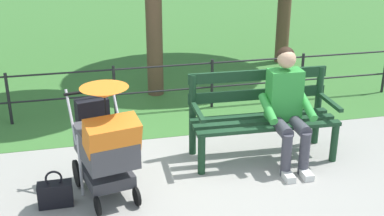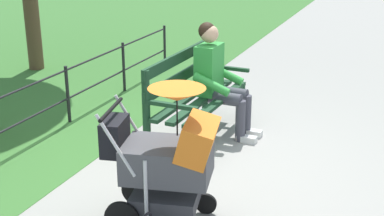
{
  "view_description": "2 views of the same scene",
  "coord_description": "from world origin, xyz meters",
  "px_view_note": "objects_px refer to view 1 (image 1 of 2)",
  "views": [
    {
      "loc": [
        1.12,
        4.76,
        2.62
      ],
      "look_at": [
        0.05,
        0.21,
        0.77
      ],
      "focal_mm": 47.11,
      "sensor_mm": 36.0,
      "label": 1
    },
    {
      "loc": [
        4.41,
        2.05,
        2.35
      ],
      "look_at": [
        0.04,
        0.23,
        0.67
      ],
      "focal_mm": 50.52,
      "sensor_mm": 36.0,
      "label": 2
    }
  ],
  "objects_px": {
    "person_on_bench": "(287,104)",
    "stroller": "(106,141)",
    "handbag": "(55,194)",
    "park_bench": "(262,112)"
  },
  "relations": [
    {
      "from": "stroller",
      "to": "park_bench",
      "type": "bearing_deg",
      "value": -163.46
    },
    {
      "from": "person_on_bench",
      "to": "handbag",
      "type": "distance_m",
      "value": 2.54
    },
    {
      "from": "park_bench",
      "to": "stroller",
      "type": "relative_size",
      "value": 1.41
    },
    {
      "from": "handbag",
      "to": "person_on_bench",
      "type": "bearing_deg",
      "value": -171.72
    },
    {
      "from": "park_bench",
      "to": "person_on_bench",
      "type": "bearing_deg",
      "value": 131.93
    },
    {
      "from": "person_on_bench",
      "to": "handbag",
      "type": "xyz_separation_m",
      "value": [
        2.45,
        0.36,
        -0.55
      ]
    },
    {
      "from": "park_bench",
      "to": "handbag",
      "type": "height_order",
      "value": "park_bench"
    },
    {
      "from": "park_bench",
      "to": "person_on_bench",
      "type": "height_order",
      "value": "person_on_bench"
    },
    {
      "from": "person_on_bench",
      "to": "handbag",
      "type": "height_order",
      "value": "person_on_bench"
    },
    {
      "from": "person_on_bench",
      "to": "stroller",
      "type": "relative_size",
      "value": 1.11
    }
  ]
}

